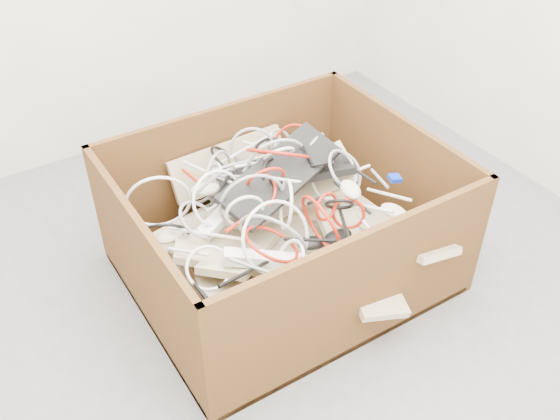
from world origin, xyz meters
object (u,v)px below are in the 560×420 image
power_strip_left (229,209)px  vga_plug (395,178)px  cardboard_box (279,247)px  power_strip_right (265,260)px

power_strip_left → vga_plug: (0.62, -0.18, 0.01)m
cardboard_box → vga_plug: size_ratio=25.01×
cardboard_box → power_strip_left: bearing=156.5°
power_strip_right → vga_plug: 0.66m
power_strip_right → vga_plug: (0.65, 0.11, 0.01)m
power_strip_left → vga_plug: size_ratio=6.21×
power_strip_left → power_strip_right: power_strip_left is taller
cardboard_box → power_strip_right: size_ratio=4.08×
vga_plug → power_strip_right: bearing=-155.9°
power_strip_right → vga_plug: power_strip_right is taller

